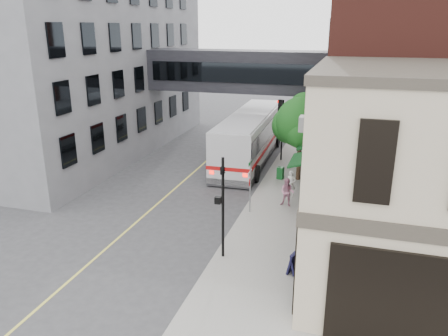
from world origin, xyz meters
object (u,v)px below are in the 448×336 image
Objects in this scene: bus at (250,135)px; pedestrian_c at (304,163)px; pedestrian_b at (287,192)px; sandwich_board at (293,263)px; newspaper_box at (280,173)px; pedestrian_a at (291,184)px.

bus reaches higher than pedestrian_c.
sandwich_board is at bearing -71.96° from pedestrian_b.
pedestrian_b is (4.12, -8.43, -1.00)m from bus.
bus is 16.33× the size of newspaper_box.
pedestrian_c is 2.03× the size of newspaper_box.
pedestrian_a reaches higher than newspaper_box.
pedestrian_b is at bearing -63.95° from bus.
pedestrian_b is 1.80× the size of sandwich_board.
pedestrian_c is at bearing 87.74° from pedestrian_a.
pedestrian_a is 1.94× the size of newspaper_box.
pedestrian_c reaches higher than sandwich_board.
pedestrian_c reaches higher than pedestrian_a.
pedestrian_b reaches higher than newspaper_box.
pedestrian_c is 12.58m from sandwich_board.
newspaper_box is (-1.12, 4.39, -0.41)m from pedestrian_b.
sandwich_board is (5.45, -15.31, -1.36)m from bus.
pedestrian_c is at bearing 54.60° from newspaper_box.
bus reaches higher than sandwich_board.
pedestrian_c is at bearing -32.55° from bus.
pedestrian_a is 4.14m from pedestrian_c.
bus is 8.10× the size of pedestrian_b.
pedestrian_c is at bearing 94.56° from pedestrian_b.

